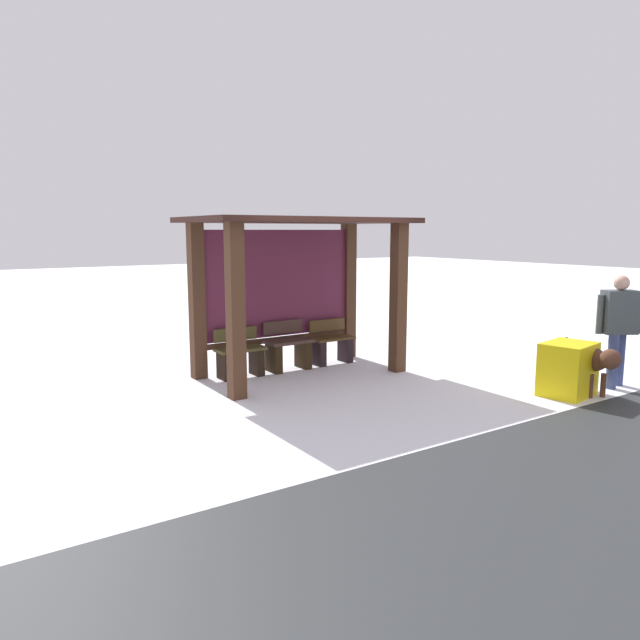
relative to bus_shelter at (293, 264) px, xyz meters
The scene contains 8 objects.
ground_plane 1.69m from the bus_shelter, 90.00° to the right, with size 60.00×60.00×0.00m, color white.
bus_shelter is the anchor object (origin of this frame).
bench_left_inside 1.62m from the bus_shelter, 168.01° to the left, with size 0.74×0.37×0.73m.
bench_center_inside 1.37m from the bus_shelter, 90.00° to the left, with size 0.74×0.42×0.77m.
bench_right_inside 1.62m from the bus_shelter, 12.02° to the left, with size 0.74×0.35×0.72m.
person_walking 4.73m from the bus_shelter, 44.47° to the right, with size 0.60×0.45×1.58m.
dog 4.40m from the bus_shelter, 51.14° to the right, with size 0.56×1.02×0.69m.
grit_bin 4.17m from the bus_shelter, 52.93° to the right, with size 0.70×0.56×0.71m, color yellow.
Camera 1 is at (-4.64, -7.55, 2.19)m, focal length 33.17 mm.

